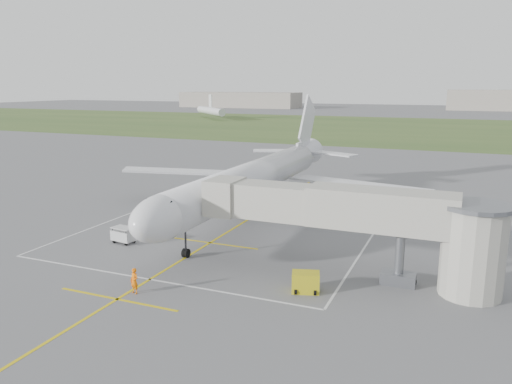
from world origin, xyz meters
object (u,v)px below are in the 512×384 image
at_px(airliner, 254,179).
at_px(baggage_cart, 124,235).
at_px(gpu_unit, 306,282).
at_px(ramp_worker_wing, 205,202).
at_px(jet_bridge, 371,221).
at_px(ramp_worker_nose, 134,281).

distance_m(airliner, baggage_cart, 16.30).
bearing_deg(baggage_cart, gpu_unit, -4.24).
bearing_deg(ramp_worker_wing, airliner, -124.14).
bearing_deg(baggage_cart, jet_bridge, 7.70).
bearing_deg(gpu_unit, ramp_worker_wing, 117.82).
xyz_separation_m(jet_bridge, ramp_worker_wing, (-22.36, 14.73, -3.80)).
height_order(gpu_unit, ramp_worker_wing, ramp_worker_wing).
height_order(baggage_cart, ramp_worker_wing, ramp_worker_wing).
relative_size(gpu_unit, baggage_cart, 0.96).
relative_size(jet_bridge, baggage_cart, 9.82).
relative_size(jet_bridge, ramp_worker_wing, 12.43).
relative_size(jet_bridge, gpu_unit, 10.23).
height_order(gpu_unit, baggage_cart, baggage_cart).
bearing_deg(ramp_worker_wing, baggage_cart, 146.11).
bearing_deg(gpu_unit, jet_bridge, 30.36).
height_order(gpu_unit, ramp_worker_nose, ramp_worker_nose).
relative_size(baggage_cart, ramp_worker_wing, 1.27).
bearing_deg(baggage_cart, airliner, 69.77).
xyz_separation_m(jet_bridge, ramp_worker_nose, (-15.19, -9.15, -3.79)).
xyz_separation_m(gpu_unit, ramp_worker_wing, (-18.56, 18.83, 0.20)).
relative_size(gpu_unit, ramp_worker_nose, 1.20).
relative_size(airliner, jet_bridge, 2.00).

